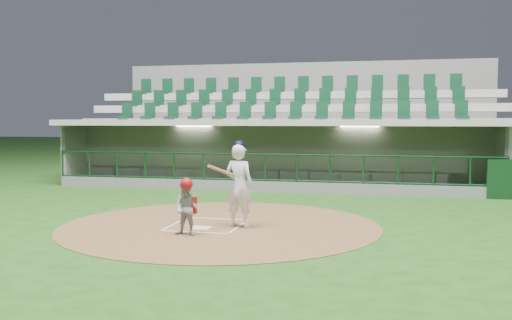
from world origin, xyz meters
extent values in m
plane|color=#1D4714|center=(0.00, 0.00, 0.00)|extent=(120.00, 120.00, 0.00)
cylinder|color=brown|center=(0.30, -0.20, 0.01)|extent=(7.20, 7.20, 0.01)
cube|color=silver|center=(0.00, -0.70, 0.02)|extent=(0.43, 0.43, 0.02)
cube|color=white|center=(-0.75, -0.30, 0.02)|extent=(0.05, 1.80, 0.01)
cube|color=white|center=(0.75, -0.30, 0.02)|extent=(0.05, 1.80, 0.01)
cube|color=white|center=(0.00, 0.55, 0.02)|extent=(1.55, 0.05, 0.01)
cube|color=white|center=(0.00, -1.15, 0.02)|extent=(1.55, 0.05, 0.01)
cube|color=slate|center=(0.00, 7.50, -0.55)|extent=(15.00, 3.00, 0.10)
cube|color=slate|center=(0.00, 9.10, 0.85)|extent=(15.00, 0.20, 2.70)
cube|color=#A29E8F|center=(0.00, 8.98, 1.10)|extent=(13.50, 0.04, 0.90)
cube|color=slate|center=(-7.50, 7.50, 0.85)|extent=(0.20, 3.00, 2.70)
cube|color=slate|center=(7.50, 7.50, 0.85)|extent=(0.20, 3.00, 2.70)
cube|color=#ACA59C|center=(0.00, 7.25, 2.30)|extent=(15.40, 3.50, 0.20)
cube|color=slate|center=(0.00, 5.95, 0.15)|extent=(15.00, 0.15, 0.40)
cube|color=black|center=(0.00, 5.95, 1.73)|extent=(15.00, 0.01, 0.95)
cube|color=brown|center=(0.00, 8.55, -0.28)|extent=(12.75, 0.40, 0.45)
cube|color=white|center=(-3.00, 7.50, 2.17)|extent=(1.30, 0.35, 0.04)
cube|color=white|center=(3.00, 7.50, 2.17)|extent=(1.30, 0.35, 0.04)
imported|color=#AD2012|center=(-5.67, 8.40, 0.26)|extent=(1.03, 0.65, 1.53)
imported|color=#A91D12|center=(-1.67, 8.54, 0.34)|extent=(0.99, 0.42, 1.68)
imported|color=#B61321|center=(0.53, 8.55, 0.37)|extent=(0.86, 0.57, 1.74)
imported|color=#B0131F|center=(5.77, 8.41, 0.31)|extent=(1.56, 0.68, 1.62)
cube|color=slate|center=(0.00, 10.75, 1.15)|extent=(17.00, 6.50, 2.50)
cube|color=gray|center=(0.00, 9.25, 2.30)|extent=(16.60, 0.95, 0.30)
cube|color=#AFAA9E|center=(0.00, 10.20, 2.85)|extent=(16.60, 0.95, 0.30)
cube|color=#AFAA9E|center=(0.00, 11.15, 3.40)|extent=(16.60, 0.95, 0.30)
cube|color=slate|center=(0.00, 14.10, 2.53)|extent=(17.00, 0.25, 5.05)
imported|color=white|center=(0.77, -0.33, 0.93)|extent=(0.76, 0.58, 1.85)
sphere|color=black|center=(0.77, -0.33, 1.80)|extent=(0.28, 0.28, 0.28)
cylinder|color=#A1754A|center=(0.52, -0.58, 1.25)|extent=(0.58, 0.79, 0.39)
imported|color=#95959A|center=(-0.04, -1.47, 0.57)|extent=(0.58, 0.47, 1.11)
sphere|color=maroon|center=(-0.04, -1.47, 1.07)|extent=(0.26, 0.26, 0.26)
cube|color=#A51B11|center=(-0.04, -1.32, 0.62)|extent=(0.32, 0.10, 0.35)
camera|label=1|loc=(3.99, -12.44, 2.38)|focal=40.00mm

